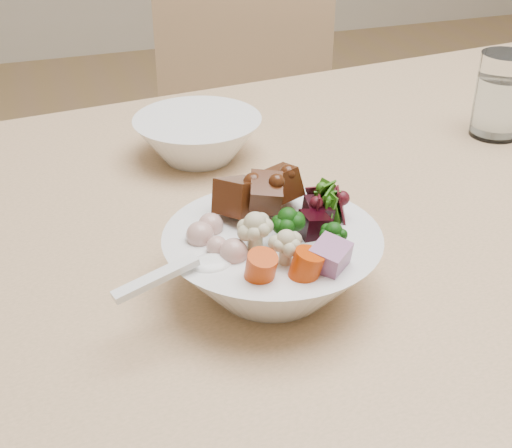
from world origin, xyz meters
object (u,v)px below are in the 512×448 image
object	(u,v)px
dining_table	(497,211)
water_glass	(500,99)
chair_far	(251,160)
food_bowl	(273,257)
side_bowl	(198,138)

from	to	relation	value
dining_table	water_glass	distance (m)	0.16
water_glass	chair_far	bearing A→B (deg)	109.20
dining_table	water_glass	xyz separation A→B (m)	(0.04, 0.09, 0.13)
water_glass	dining_table	bearing A→B (deg)	-114.28
water_glass	food_bowl	bearing A→B (deg)	-149.61
food_bowl	side_bowl	bearing A→B (deg)	88.41
dining_table	chair_far	world-z (taller)	chair_far
chair_far	side_bowl	size ratio (longest dim) A/B	4.90
dining_table	side_bowl	world-z (taller)	side_bowl
food_bowl	dining_table	bearing A→B (deg)	23.06
chair_far	side_bowl	world-z (taller)	chair_far
side_bowl	chair_far	bearing A→B (deg)	64.08
water_glass	side_bowl	distance (m)	0.43
chair_far	water_glass	bearing A→B (deg)	-58.79
water_glass	side_bowl	bearing A→B (deg)	171.54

